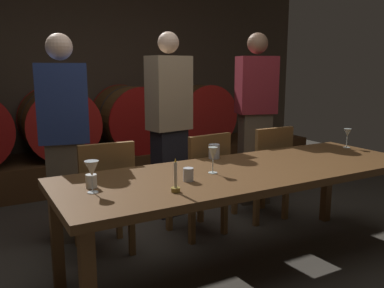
{
  "coord_description": "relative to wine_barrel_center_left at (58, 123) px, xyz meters",
  "views": [
    {
      "loc": [
        -1.38,
        -2.27,
        1.41
      ],
      "look_at": [
        0.09,
        0.34,
        0.84
      ],
      "focal_mm": 37.85,
      "sensor_mm": 36.0,
      "label": 1
    }
  ],
  "objects": [
    {
      "name": "dining_table",
      "position": [
        0.71,
        -2.69,
        -0.1
      ],
      "size": [
        2.56,
        0.87,
        0.73
      ],
      "color": "brown",
      "rests_on": "ground"
    },
    {
      "name": "wine_glass_right",
      "position": [
        1.9,
        -2.52,
        0.08
      ],
      "size": [
        0.06,
        0.06,
        0.16
      ],
      "color": "silver",
      "rests_on": "dining_table"
    },
    {
      "name": "back_wall",
      "position": [
        0.46,
        0.55,
        0.61
      ],
      "size": [
        6.78,
        0.24,
        2.76
      ],
      "primitive_type": "cube",
      "color": "#473A2D",
      "rests_on": "ground"
    },
    {
      "name": "ground_plane",
      "position": [
        0.46,
        -2.56,
        -0.77
      ],
      "size": [
        8.82,
        8.82,
        0.0
      ],
      "primitive_type": "plane",
      "color": "#3F3A33"
    },
    {
      "name": "cup_center",
      "position": [
        0.22,
        -2.76,
        -0.0
      ],
      "size": [
        0.06,
        0.06,
        0.08
      ],
      "primitive_type": "cylinder",
      "color": "silver",
      "rests_on": "dining_table"
    },
    {
      "name": "candle_center",
      "position": [
        0.05,
        -2.91,
        0.01
      ],
      "size": [
        0.05,
        0.05,
        0.19
      ],
      "color": "olive",
      "rests_on": "dining_table"
    },
    {
      "name": "chair_right",
      "position": [
        1.44,
        -2.01,
        -0.28
      ],
      "size": [
        0.4,
        0.4,
        0.88
      ],
      "rotation": [
        0.0,
        0.0,
        3.14
      ],
      "color": "brown",
      "rests_on": "ground"
    },
    {
      "name": "wine_glass_left",
      "position": [
        -0.35,
        -2.7,
        0.09
      ],
      "size": [
        0.08,
        0.08,
        0.18
      ],
      "color": "white",
      "rests_on": "dining_table"
    },
    {
      "name": "chair_left",
      "position": [
        -0.08,
        -2.0,
        -0.28
      ],
      "size": [
        0.42,
        0.42,
        0.88
      ],
      "rotation": [
        0.0,
        0.0,
        3.09
      ],
      "color": "brown",
      "rests_on": "ground"
    },
    {
      "name": "wine_barrel_center_left",
      "position": [
        0.0,
        0.0,
        0.0
      ],
      "size": [
        0.82,
        0.79,
        0.82
      ],
      "color": "brown",
      "rests_on": "barrel_shelf"
    },
    {
      "name": "barrel_shelf",
      "position": [
        0.46,
        0.0,
        -0.59
      ],
      "size": [
        6.1,
        0.9,
        0.36
      ],
      "primitive_type": "cube",
      "color": "#4C2D16",
      "rests_on": "ground"
    },
    {
      "name": "cup_right",
      "position": [
        0.69,
        -2.31,
        0.01
      ],
      "size": [
        0.08,
        0.08,
        0.11
      ],
      "primitive_type": "cylinder",
      "color": "silver",
      "rests_on": "dining_table"
    },
    {
      "name": "wine_glass_center",
      "position": [
        0.45,
        -2.67,
        0.08
      ],
      "size": [
        0.06,
        0.06,
        0.17
      ],
      "color": "silver",
      "rests_on": "dining_table"
    },
    {
      "name": "cup_left",
      "position": [
        -0.33,
        -2.61,
        -0.0
      ],
      "size": [
        0.06,
        0.06,
        0.08
      ],
      "primitive_type": "cylinder",
      "color": "white",
      "rests_on": "dining_table"
    },
    {
      "name": "wine_barrel_center_right",
      "position": [
        0.9,
        0.0,
        0.0
      ],
      "size": [
        0.82,
        0.79,
        0.82
      ],
      "color": "brown",
      "rests_on": "barrel_shelf"
    },
    {
      "name": "chair_center",
      "position": [
        0.74,
        -2.04,
        -0.28
      ],
      "size": [
        0.44,
        0.44,
        0.88
      ],
      "rotation": [
        0.0,
        0.0,
        3.25
      ],
      "color": "brown",
      "rests_on": "ground"
    },
    {
      "name": "guest_right",
      "position": [
        1.65,
        -1.58,
        0.13
      ],
      "size": [
        0.43,
        0.34,
        1.74
      ],
      "rotation": [
        0.0,
        0.0,
        2.85
      ],
      "color": "brown",
      "rests_on": "ground"
    },
    {
      "name": "guest_center",
      "position": [
        0.72,
        -1.46,
        0.11
      ],
      "size": [
        0.41,
        0.3,
        1.72
      ],
      "rotation": [
        0.0,
        0.0,
        3.3
      ],
      "color": "black",
      "rests_on": "ground"
    },
    {
      "name": "guest_left",
      "position": [
        -0.26,
        -1.58,
        0.08
      ],
      "size": [
        0.42,
        0.31,
        1.66
      ],
      "rotation": [
        0.0,
        0.0,
        2.93
      ],
      "color": "brown",
      "rests_on": "ground"
    },
    {
      "name": "wine_barrel_far_right",
      "position": [
        1.85,
        0.0,
        0.0
      ],
      "size": [
        0.82,
        0.79,
        0.82
      ],
      "color": "#513319",
      "rests_on": "barrel_shelf"
    }
  ]
}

